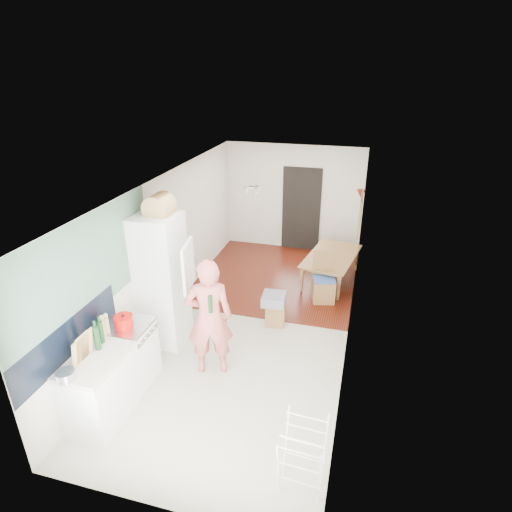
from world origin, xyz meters
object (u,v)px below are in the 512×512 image
at_px(dining_table, 332,270).
at_px(dining_chair, 324,278).
at_px(person, 209,308).
at_px(stool, 275,313).
at_px(drying_rack, 302,458).

distance_m(dining_table, dining_chair, 0.90).
bearing_deg(dining_table, dining_chair, -174.79).
xyz_separation_m(person, dining_table, (1.42, 3.31, -0.82)).
xyz_separation_m(person, stool, (0.64, 1.44, -0.85)).
bearing_deg(person, stool, -134.26).
height_order(person, stool, person).
height_order(stool, drying_rack, drying_rack).
bearing_deg(dining_table, drying_rack, -167.54).
bearing_deg(drying_rack, stool, 111.38).
xyz_separation_m(dining_table, stool, (-0.78, -1.87, -0.03)).
relative_size(person, dining_chair, 2.21).
bearing_deg(person, dining_table, -133.51).
xyz_separation_m(person, dining_chair, (1.34, 2.45, -0.58)).
xyz_separation_m(dining_chair, stool, (-0.70, -1.01, -0.27)).
height_order(dining_table, drying_rack, drying_rack).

